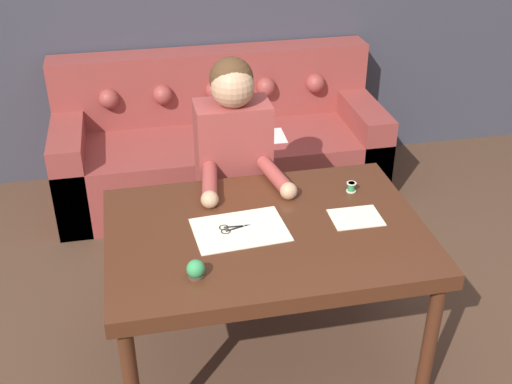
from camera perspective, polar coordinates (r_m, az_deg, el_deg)
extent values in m
plane|color=#4C3323|center=(3.09, -1.01, -16.13)|extent=(16.00, 16.00, 0.00)
cube|color=#472314|center=(2.72, 0.88, -3.89)|extent=(1.34, 0.93, 0.07)
cylinder|color=#472314|center=(2.83, 15.11, -13.14)|extent=(0.06, 0.06, 0.68)
cylinder|color=#472314|center=(3.22, -11.48, -6.58)|extent=(0.06, 0.06, 0.68)
cylinder|color=#472314|center=(3.40, 9.41, -4.10)|extent=(0.06, 0.06, 0.68)
cube|color=brown|center=(4.33, -3.13, 2.55)|extent=(2.12, 0.82, 0.44)
cube|color=brown|center=(4.41, -3.92, 9.57)|extent=(2.12, 0.22, 0.47)
cube|color=brown|center=(4.28, -15.98, 2.17)|extent=(0.20, 0.82, 0.60)
cube|color=brown|center=(4.52, 9.00, 4.58)|extent=(0.20, 0.82, 0.60)
sphere|color=brown|center=(4.26, -12.95, 8.07)|extent=(0.13, 0.13, 0.13)
sphere|color=brown|center=(4.26, -8.30, 8.55)|extent=(0.13, 0.13, 0.13)
sphere|color=brown|center=(4.29, -3.67, 8.97)|extent=(0.13, 0.13, 0.13)
sphere|color=brown|center=(4.35, 0.88, 9.33)|extent=(0.13, 0.13, 0.13)
sphere|color=brown|center=(4.44, 5.29, 9.62)|extent=(0.13, 0.13, 0.13)
cube|color=white|center=(4.18, 0.64, 4.94)|extent=(0.29, 0.23, 0.00)
cylinder|color=#33281E|center=(3.50, -1.88, -4.66)|extent=(0.28, 0.28, 0.47)
cube|color=#993D38|center=(3.22, -2.03, 3.04)|extent=(0.37, 0.22, 0.59)
sphere|color=tan|center=(3.04, -2.10, 9.36)|extent=(0.21, 0.21, 0.21)
sphere|color=#472D19|center=(3.06, -2.21, 10.00)|extent=(0.21, 0.21, 0.21)
cylinder|color=#993D38|center=(2.97, -4.13, 0.84)|extent=(0.11, 0.31, 0.07)
sphere|color=tan|center=(2.84, -4.13, -0.66)|extent=(0.08, 0.08, 0.08)
cylinder|color=#993D38|center=(3.01, 1.74, 1.44)|extent=(0.12, 0.31, 0.07)
sphere|color=tan|center=(2.90, 2.92, 0.09)|extent=(0.08, 0.08, 0.08)
cube|color=beige|center=(2.69, -1.43, -3.37)|extent=(0.40, 0.30, 0.00)
cube|color=beige|center=(2.80, 8.87, -2.25)|extent=(0.22, 0.17, 0.00)
cube|color=silver|center=(2.73, 0.11, -2.71)|extent=(0.13, 0.05, 0.00)
cube|color=black|center=(2.69, -1.89, -3.30)|extent=(0.08, 0.03, 0.00)
torus|color=black|center=(2.68, -2.70, -3.54)|extent=(0.04, 0.04, 0.01)
cube|color=silver|center=(2.71, 0.27, -2.96)|extent=(0.13, 0.02, 0.00)
cube|color=black|center=(2.70, -1.98, -3.13)|extent=(0.09, 0.02, 0.00)
torus|color=black|center=(2.70, -2.88, -3.20)|extent=(0.04, 0.04, 0.01)
cylinder|color=silver|center=(2.71, -1.09, -3.06)|extent=(0.01, 0.01, 0.01)
cylinder|color=#338C4C|center=(2.98, 8.46, 0.44)|extent=(0.03, 0.03, 0.04)
cylinder|color=beige|center=(2.97, 8.49, 0.78)|extent=(0.04, 0.04, 0.00)
cylinder|color=beige|center=(2.99, 8.44, 0.10)|extent=(0.04, 0.04, 0.00)
cylinder|color=#4C3828|center=(2.44, -5.34, -7.38)|extent=(0.06, 0.06, 0.01)
sphere|color=#338C4C|center=(2.42, -5.38, -6.81)|extent=(0.07, 0.07, 0.07)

